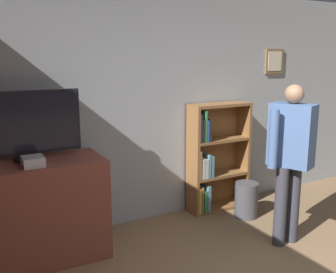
# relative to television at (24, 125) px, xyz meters

# --- Properties ---
(wall_back) EXTENTS (6.80, 0.09, 2.70)m
(wall_back) POSITION_rel_television_xyz_m (1.60, 0.35, 0.02)
(wall_back) COLOR #9EA3A8
(wall_back) RESTS_ON ground_plane
(tv_ledge) EXTENTS (1.37, 0.63, 0.99)m
(tv_ledge) POSITION_rel_television_xyz_m (0.00, -0.08, -0.84)
(tv_ledge) COLOR brown
(tv_ledge) RESTS_ON ground_plane
(television) EXTENTS (1.05, 0.22, 0.66)m
(television) POSITION_rel_television_xyz_m (0.00, 0.00, 0.00)
(television) COLOR black
(television) RESTS_ON tv_ledge
(game_console) EXTENTS (0.18, 0.20, 0.09)m
(game_console) POSITION_rel_television_xyz_m (0.02, -0.23, -0.30)
(game_console) COLOR silver
(game_console) RESTS_ON tv_ledge
(bookshelf) EXTENTS (0.81, 0.28, 1.37)m
(bookshelf) POSITION_rel_television_xyz_m (2.26, 0.17, -0.67)
(bookshelf) COLOR brown
(bookshelf) RESTS_ON ground_plane
(person) EXTENTS (0.58, 0.48, 1.68)m
(person) POSITION_rel_television_xyz_m (2.41, -0.97, -0.34)
(person) COLOR #383842
(person) RESTS_ON ground_plane
(waste_bin) EXTENTS (0.29, 0.29, 0.43)m
(waste_bin) POSITION_rel_television_xyz_m (2.49, -0.23, -1.11)
(waste_bin) COLOR #4C4C51
(waste_bin) RESTS_ON ground_plane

